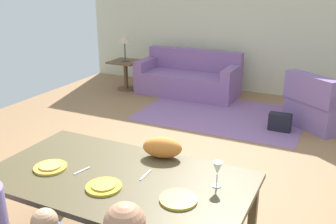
% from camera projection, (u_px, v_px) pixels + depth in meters
% --- Properties ---
extents(ground_plane, '(7.19, 6.48, 0.02)m').
position_uv_depth(ground_plane, '(185.00, 158.00, 4.79)').
color(ground_plane, olive).
extents(back_wall, '(7.19, 0.10, 2.70)m').
position_uv_depth(back_wall, '(255.00, 22.00, 7.13)').
color(back_wall, beige).
rests_on(back_wall, ground_plane).
extents(dining_table, '(1.93, 1.05, 0.76)m').
position_uv_depth(dining_table, '(118.00, 184.00, 2.80)').
color(dining_table, brown).
rests_on(dining_table, ground_plane).
extents(plate_near_man, '(0.25, 0.25, 0.02)m').
position_uv_depth(plate_near_man, '(50.00, 167.00, 2.89)').
color(plate_near_man, gold).
rests_on(plate_near_man, dining_table).
extents(pizza_near_man, '(0.17, 0.17, 0.01)m').
position_uv_depth(pizza_near_man, '(50.00, 166.00, 2.88)').
color(pizza_near_man, '#E0974E').
rests_on(pizza_near_man, plate_near_man).
extents(plate_near_child, '(0.25, 0.25, 0.02)m').
position_uv_depth(plate_near_child, '(104.00, 187.00, 2.62)').
color(plate_near_child, yellow).
rests_on(plate_near_child, dining_table).
extents(pizza_near_child, '(0.17, 0.17, 0.01)m').
position_uv_depth(pizza_near_child, '(104.00, 185.00, 2.62)').
color(pizza_near_child, gold).
rests_on(pizza_near_child, plate_near_child).
extents(plate_near_woman, '(0.25, 0.25, 0.02)m').
position_uv_depth(plate_near_woman, '(179.00, 199.00, 2.47)').
color(plate_near_woman, yellow).
rests_on(plate_near_woman, dining_table).
extents(wine_glass, '(0.07, 0.07, 0.19)m').
position_uv_depth(wine_glass, '(217.00, 169.00, 2.60)').
color(wine_glass, silver).
rests_on(wine_glass, dining_table).
extents(fork, '(0.05, 0.15, 0.01)m').
position_uv_depth(fork, '(82.00, 171.00, 2.85)').
color(fork, silver).
rests_on(fork, dining_table).
extents(knife, '(0.02, 0.17, 0.01)m').
position_uv_depth(knife, '(146.00, 175.00, 2.79)').
color(knife, silver).
rests_on(knife, dining_table).
extents(cat, '(0.35, 0.23, 0.17)m').
position_uv_depth(cat, '(162.00, 147.00, 3.05)').
color(cat, orange).
rests_on(cat, dining_table).
extents(area_rug, '(2.60, 1.80, 0.01)m').
position_uv_depth(area_rug, '(221.00, 114.00, 6.28)').
color(area_rug, '#886094').
rests_on(area_rug, ground_plane).
extents(couch, '(1.90, 0.86, 0.82)m').
position_uv_depth(couch, '(189.00, 79.00, 7.30)').
color(couch, '#845D98').
rests_on(couch, ground_plane).
extents(armchair, '(1.19, 1.20, 0.82)m').
position_uv_depth(armchair, '(322.00, 106.00, 5.69)').
color(armchair, slate).
rests_on(armchair, ground_plane).
extents(side_table, '(0.56, 0.56, 0.58)m').
position_uv_depth(side_table, '(126.00, 71.00, 7.56)').
color(side_table, brown).
rests_on(side_table, ground_plane).
extents(table_lamp, '(0.26, 0.26, 0.54)m').
position_uv_depth(table_lamp, '(124.00, 39.00, 7.35)').
color(table_lamp, '#404439').
rests_on(table_lamp, side_table).
extents(handbag, '(0.32, 0.16, 0.26)m').
position_uv_depth(handbag, '(280.00, 122.00, 5.58)').
color(handbag, black).
rests_on(handbag, ground_plane).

